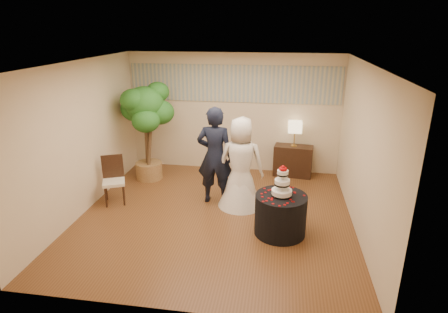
% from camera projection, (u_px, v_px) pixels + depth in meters
% --- Properties ---
extents(floor, '(5.00, 5.00, 0.00)m').
position_uv_depth(floor, '(215.00, 216.00, 7.02)').
color(floor, brown).
rests_on(floor, ground).
extents(ceiling, '(5.00, 5.00, 0.00)m').
position_uv_depth(ceiling, '(214.00, 63.00, 6.08)').
color(ceiling, white).
rests_on(ceiling, wall_back).
extents(wall_back, '(5.00, 0.06, 2.80)m').
position_uv_depth(wall_back, '(233.00, 113.00, 8.88)').
color(wall_back, beige).
rests_on(wall_back, ground).
extents(wall_front, '(5.00, 0.06, 2.80)m').
position_uv_depth(wall_front, '(176.00, 212.00, 4.22)').
color(wall_front, beige).
rests_on(wall_front, ground).
extents(wall_left, '(0.06, 5.00, 2.80)m').
position_uv_depth(wall_left, '(82.00, 139.00, 6.91)').
color(wall_left, beige).
rests_on(wall_left, ground).
extents(wall_right, '(0.06, 5.00, 2.80)m').
position_uv_depth(wall_right, '(363.00, 152.00, 6.18)').
color(wall_right, beige).
rests_on(wall_right, ground).
extents(mural_border, '(4.90, 0.02, 0.85)m').
position_uv_depth(mural_border, '(234.00, 84.00, 8.62)').
color(mural_border, '#A5AB9B').
rests_on(mural_border, wall_back).
extents(groom, '(0.73, 0.49, 1.96)m').
position_uv_depth(groom, '(215.00, 156.00, 7.27)').
color(groom, black).
rests_on(groom, floor).
extents(bride, '(0.89, 0.89, 1.79)m').
position_uv_depth(bride, '(241.00, 163.00, 7.15)').
color(bride, white).
rests_on(bride, floor).
extents(cake_table, '(0.96, 0.96, 0.71)m').
position_uv_depth(cake_table, '(280.00, 214.00, 6.33)').
color(cake_table, black).
rests_on(cake_table, floor).
extents(wedding_cake, '(0.34, 0.34, 0.54)m').
position_uv_depth(wedding_cake, '(282.00, 181.00, 6.12)').
color(wedding_cake, white).
rests_on(wedding_cake, cake_table).
extents(console, '(0.92, 0.49, 0.73)m').
position_uv_depth(console, '(293.00, 161.00, 8.78)').
color(console, black).
rests_on(console, floor).
extents(table_lamp, '(0.30, 0.30, 0.58)m').
position_uv_depth(table_lamp, '(295.00, 134.00, 8.57)').
color(table_lamp, '#CBB585').
rests_on(table_lamp, console).
extents(ficus_tree, '(1.52, 1.52, 2.25)m').
position_uv_depth(ficus_tree, '(146.00, 132.00, 8.36)').
color(ficus_tree, '#25651F').
rests_on(ficus_tree, floor).
extents(side_chair, '(0.58, 0.60, 0.95)m').
position_uv_depth(side_chair, '(114.00, 181.00, 7.38)').
color(side_chair, black).
rests_on(side_chair, floor).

